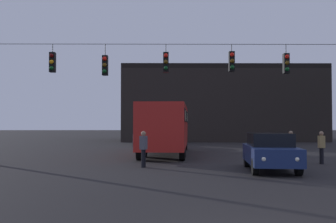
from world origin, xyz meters
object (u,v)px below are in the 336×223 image
Objects in this scene: car_near_right at (270,151)px; pedestrian_crossing_center at (291,145)px; pedestrian_crossing_right at (143,147)px; car_far_left at (144,136)px; city_bus at (166,124)px; pedestrian_crossing_left at (321,146)px.

pedestrian_crossing_center is at bearing 61.08° from car_near_right.
pedestrian_crossing_right reaches higher than pedestrian_crossing_center.
city_bus is at bearing -79.30° from car_far_left.
city_bus is at bearing 139.35° from pedestrian_crossing_center.
city_bus is 7.18× the size of pedestrian_crossing_center.
pedestrian_crossing_left is (9.27, -16.31, 0.07)m from car_far_left.
car_near_right is 5.37m from pedestrian_crossing_right.
pedestrian_crossing_center reaches higher than car_far_left.
pedestrian_crossing_center is at bearing 17.14° from pedestrian_crossing_right.
car_far_left is at bearing 119.61° from pedestrian_crossing_left.
city_bus is at bearing 140.30° from pedestrian_crossing_left.
car_near_right is 4.01m from pedestrian_crossing_center.
pedestrian_crossing_left is 0.98× the size of pedestrian_crossing_right.
car_near_right is 1.01× the size of car_far_left.
car_near_right is at bearing -64.43° from city_bus.
car_near_right is 2.87× the size of pedestrian_crossing_center.
pedestrian_crossing_left reaches higher than car_near_right.
city_bus is 7.20× the size of pedestrian_crossing_left.
car_far_left is at bearing 117.52° from pedestrian_crossing_center.
pedestrian_crossing_center is 7.48m from pedestrian_crossing_right.
car_near_right is 2.88× the size of pedestrian_crossing_left.
pedestrian_crossing_left is at bearing -39.70° from city_bus.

